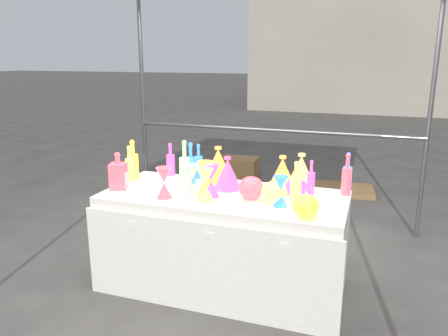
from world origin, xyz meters
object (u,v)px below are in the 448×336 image
(globe_0, at_px, (306,208))
(bottle_0, at_px, (133,160))
(display_table, at_px, (224,241))
(lampshade_0, at_px, (218,165))
(hourglass_0, at_px, (164,183))
(cardboard_box_closed, at_px, (239,171))

(globe_0, bearing_deg, bottle_0, 163.79)
(display_table, height_order, lampshade_0, lampshade_0)
(hourglass_0, height_order, lampshade_0, lampshade_0)
(bottle_0, bearing_deg, cardboard_box_closed, 87.08)
(bottle_0, relative_size, lampshade_0, 1.12)
(globe_0, distance_m, lampshade_0, 0.99)
(lampshade_0, bearing_deg, bottle_0, -157.34)
(hourglass_0, bearing_deg, cardboard_box_closed, 96.57)
(globe_0, xyz_separation_m, lampshade_0, (-0.80, 0.57, 0.08))
(bottle_0, bearing_deg, display_table, -10.20)
(lampshade_0, bearing_deg, hourglass_0, -102.87)
(cardboard_box_closed, xyz_separation_m, globe_0, (1.37, -3.02, 0.63))
(hourglass_0, xyz_separation_m, globe_0, (1.03, -0.07, -0.05))
(cardboard_box_closed, relative_size, globe_0, 3.05)
(lampshade_0, bearing_deg, display_table, -51.42)
(hourglass_0, bearing_deg, display_table, 29.94)
(globe_0, bearing_deg, display_table, 156.51)
(hourglass_0, distance_m, globe_0, 1.04)
(cardboard_box_closed, distance_m, bottle_0, 2.68)
(display_table, relative_size, globe_0, 10.95)
(cardboard_box_closed, height_order, hourglass_0, hourglass_0)
(display_table, bearing_deg, globe_0, -23.49)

